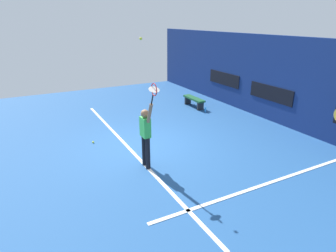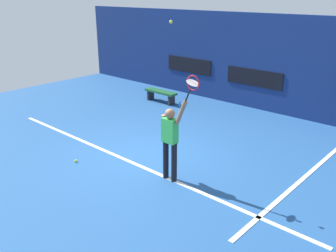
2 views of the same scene
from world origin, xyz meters
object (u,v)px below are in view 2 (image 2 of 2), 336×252
at_px(tennis_player, 170,138).
at_px(tennis_ball, 171,22).
at_px(water_bottle, 180,104).
at_px(spare_ball, 76,161).
at_px(tennis_racket, 192,84).
at_px(court_bench, 161,94).

height_order(tennis_player, tennis_ball, tennis_ball).
distance_m(water_bottle, spare_ball, 5.41).
height_order(tennis_player, tennis_racket, tennis_racket).
distance_m(tennis_ball, spare_ball, 4.32).
height_order(tennis_racket, tennis_ball, tennis_ball).
relative_size(water_bottle, spare_ball, 3.53).
height_order(tennis_racket, water_bottle, tennis_racket).
distance_m(court_bench, water_bottle, 0.99).
relative_size(court_bench, spare_ball, 20.59).
xyz_separation_m(tennis_racket, spare_ball, (-2.94, -0.92, -2.29)).
bearing_deg(spare_ball, water_bottle, 101.34).
relative_size(tennis_racket, spare_ball, 9.15).
xyz_separation_m(tennis_racket, tennis_ball, (-0.48, -0.09, 1.17)).
bearing_deg(court_bench, water_bottle, 0.00).
distance_m(tennis_racket, water_bottle, 6.33).
bearing_deg(tennis_racket, court_bench, 138.58).
height_order(tennis_ball, court_bench, tennis_ball).
xyz_separation_m(tennis_player, tennis_racket, (0.58, -0.00, 1.31)).
bearing_deg(spare_ball, tennis_ball, 18.62).
distance_m(tennis_racket, spare_ball, 3.84).
xyz_separation_m(tennis_ball, spare_ball, (-2.46, -0.83, -3.46)).
xyz_separation_m(tennis_player, tennis_ball, (0.10, -0.10, 2.48)).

